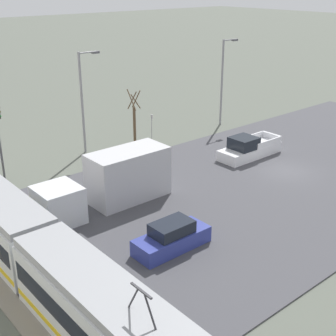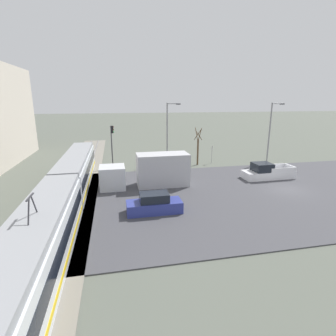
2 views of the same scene
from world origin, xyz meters
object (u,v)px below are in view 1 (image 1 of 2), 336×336
(sedan_car_0, at_px, (172,238))
(street_lamp_near_crossing, at_px, (84,96))
(box_truck, at_px, (113,181))
(street_lamp_mid_block, at_px, (223,77))
(no_parking_sign, at_px, (152,125))
(light_rail_tram, at_px, (40,259))
(street_tree, at_px, (134,122))
(pickup_truck, at_px, (249,149))

(sedan_car_0, xyz_separation_m, street_lamp_near_crossing, (16.48, -4.62, 4.10))
(box_truck, bearing_deg, street_lamp_mid_block, -66.60)
(box_truck, height_order, no_parking_sign, box_truck)
(light_rail_tram, xyz_separation_m, street_lamp_near_crossing, (15.07, -11.56, 3.22))
(box_truck, xyz_separation_m, street_tree, (8.04, -7.70, 0.71))
(box_truck, bearing_deg, light_rail_tram, 124.59)
(box_truck, height_order, street_lamp_near_crossing, street_lamp_near_crossing)
(street_tree, height_order, street_lamp_mid_block, street_lamp_mid_block)
(box_truck, distance_m, street_tree, 11.15)
(street_lamp_mid_block, bearing_deg, no_parking_sign, 86.71)
(box_truck, bearing_deg, street_tree, -43.76)
(street_lamp_near_crossing, bearing_deg, street_lamp_mid_block, -96.77)
(pickup_truck, bearing_deg, street_tree, 35.57)
(light_rail_tram, distance_m, sedan_car_0, 7.13)
(street_lamp_mid_block, bearing_deg, pickup_truck, 147.16)
(box_truck, height_order, pickup_truck, box_truck)
(street_lamp_mid_block, bearing_deg, street_tree, 90.14)
(light_rail_tram, distance_m, pickup_truck, 21.73)
(light_rail_tram, bearing_deg, street_lamp_mid_block, -63.10)
(sedan_car_0, distance_m, no_parking_sign, 18.62)
(street_lamp_near_crossing, distance_m, no_parking_sign, 7.03)
(no_parking_sign, bearing_deg, light_rail_tram, 128.12)
(street_lamp_near_crossing, xyz_separation_m, street_lamp_mid_block, (-1.75, -14.70, -0.00))
(light_rail_tram, height_order, street_lamp_near_crossing, street_lamp_near_crossing)
(pickup_truck, relative_size, no_parking_sign, 2.37)
(light_rail_tram, relative_size, sedan_car_0, 7.14)
(street_tree, relative_size, street_lamp_mid_block, 0.61)
(no_parking_sign, bearing_deg, street_lamp_near_crossing, 78.35)
(street_tree, xyz_separation_m, street_lamp_mid_block, (0.03, -10.94, 2.50))
(street_tree, relative_size, street_lamp_near_crossing, 0.61)
(sedan_car_0, bearing_deg, street_lamp_mid_block, -52.67)
(pickup_truck, bearing_deg, street_lamp_mid_block, -32.84)
(street_tree, xyz_separation_m, street_lamp_near_crossing, (1.77, 3.76, 2.50))
(light_rail_tram, height_order, pickup_truck, light_rail_tram)
(street_lamp_mid_block, xyz_separation_m, no_parking_sign, (0.50, 8.65, -3.35))
(light_rail_tram, bearing_deg, sedan_car_0, -101.56)
(pickup_truck, xyz_separation_m, sedan_car_0, (-6.69, 14.13, -0.02))
(pickup_truck, distance_m, street_lamp_mid_block, 10.42)
(sedan_car_0, height_order, street_lamp_near_crossing, street_lamp_near_crossing)
(light_rail_tram, distance_m, street_lamp_mid_block, 29.62)
(street_lamp_near_crossing, bearing_deg, no_parking_sign, -101.65)
(box_truck, relative_size, pickup_truck, 1.56)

